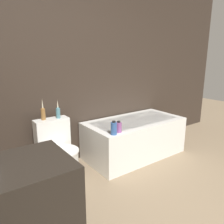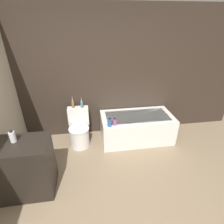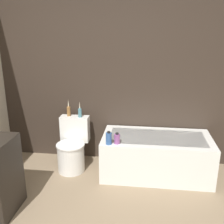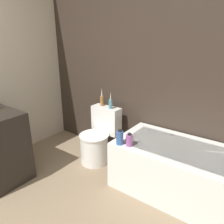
{
  "view_description": "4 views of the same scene",
  "coord_description": "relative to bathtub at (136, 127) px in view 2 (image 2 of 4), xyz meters",
  "views": [
    {
      "loc": [
        -1.32,
        -0.63,
        1.48
      ],
      "look_at": [
        0.27,
        1.56,
        0.79
      ],
      "focal_mm": 35.0,
      "sensor_mm": 36.0,
      "label": 1
    },
    {
      "loc": [
        -0.19,
        -1.33,
        2.28
      ],
      "look_at": [
        0.24,
        1.49,
        0.8
      ],
      "focal_mm": 28.0,
      "sensor_mm": 36.0,
      "label": 2
    },
    {
      "loc": [
        0.6,
        -1.64,
        1.95
      ],
      "look_at": [
        0.2,
        1.48,
        0.96
      ],
      "focal_mm": 42.0,
      "sensor_mm": 36.0,
      "label": 3
    },
    {
      "loc": [
        1.36,
        -0.38,
        1.69
      ],
      "look_at": [
        0.03,
        1.45,
        0.88
      ],
      "focal_mm": 35.0,
      "sensor_mm": 36.0,
      "label": 4
    }
  ],
  "objects": [
    {
      "name": "ground_plane",
      "position": [
        -0.79,
        -1.7,
        -0.28
      ],
      "size": [
        12.0,
        12.0,
        0.0
      ],
      "primitive_type": "plane",
      "color": "#847056"
    },
    {
      "name": "wall_back_tiled",
      "position": [
        -0.79,
        0.43,
        1.02
      ],
      "size": [
        6.4,
        0.06,
        2.6
      ],
      "color": "#332821",
      "rests_on": "ground_plane"
    },
    {
      "name": "bathtub",
      "position": [
        0.0,
        0.0,
        0.0
      ],
      "size": [
        1.48,
        0.75,
        0.56
      ],
      "color": "white",
      "rests_on": "ground"
    },
    {
      "name": "toilet",
      "position": [
        -1.2,
        0.02,
        0.03
      ],
      "size": [
        0.42,
        0.56,
        0.73
      ],
      "color": "white",
      "rests_on": "ground"
    },
    {
      "name": "vanity_counter",
      "position": [
        -1.94,
        -1.03,
        0.15
      ],
      "size": [
        0.77,
        0.53,
        0.85
      ],
      "color": "black",
      "rests_on": "ground"
    },
    {
      "name": "soap_bottle_glass",
      "position": [
        -2.0,
        -0.97,
        0.65
      ],
      "size": [
        0.08,
        0.08,
        0.17
      ],
      "color": "silver",
      "rests_on": "vanity_counter"
    },
    {
      "name": "vase_gold",
      "position": [
        -1.29,
        0.22,
        0.54
      ],
      "size": [
        0.05,
        0.05,
        0.26
      ],
      "color": "olive",
      "rests_on": "toilet"
    },
    {
      "name": "vase_silver",
      "position": [
        -1.11,
        0.19,
        0.53
      ],
      "size": [
        0.05,
        0.05,
        0.23
      ],
      "color": "teal",
      "rests_on": "toilet"
    },
    {
      "name": "shampoo_bottle_tall",
      "position": [
        -0.62,
        -0.31,
        0.35
      ],
      "size": [
        0.08,
        0.08,
        0.17
      ],
      "color": "#335999",
      "rests_on": "bathtub"
    },
    {
      "name": "shampoo_bottle_short",
      "position": [
        -0.52,
        -0.28,
        0.34
      ],
      "size": [
        0.07,
        0.07,
        0.15
      ],
      "color": "#8C4C8C",
      "rests_on": "bathtub"
    }
  ]
}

